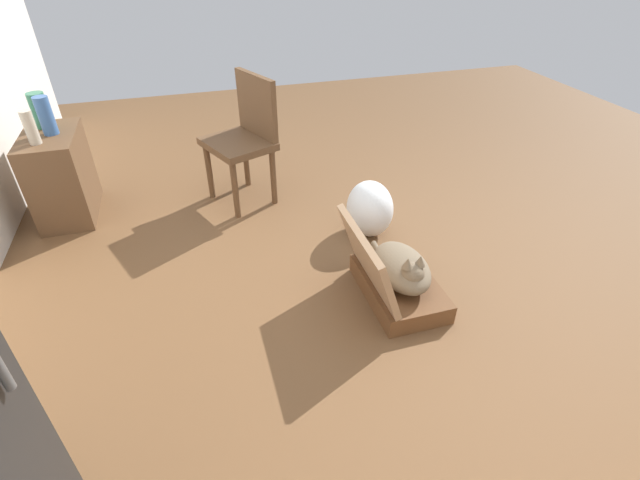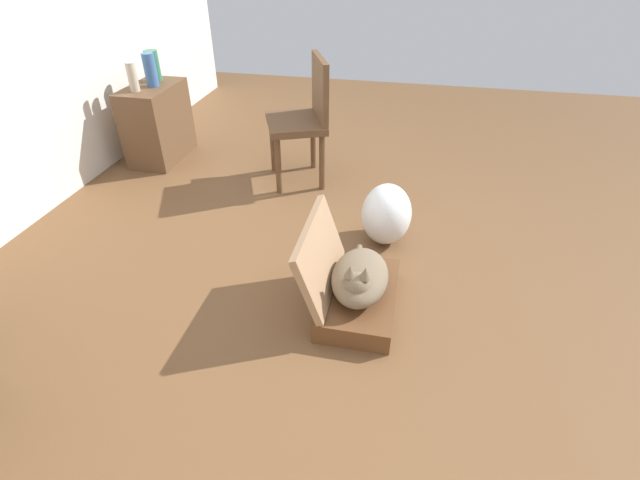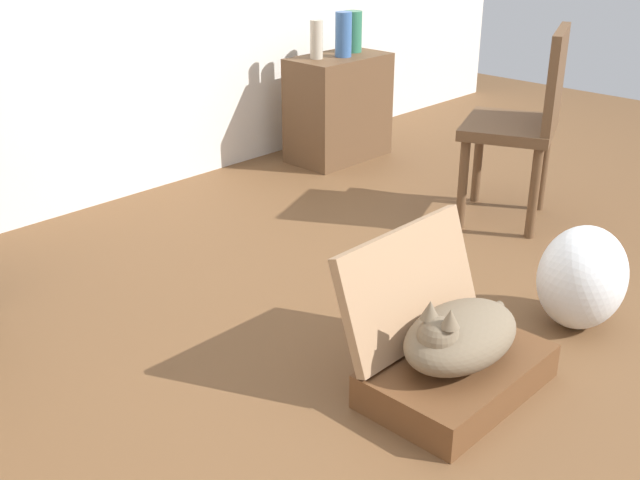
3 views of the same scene
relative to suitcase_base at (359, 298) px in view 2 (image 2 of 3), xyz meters
The scene contains 10 objects.
ground_plane 0.33m from the suitcase_base, ahead, with size 7.68×7.68×0.00m, color brown.
suitcase_base is the anchor object (origin of this frame).
suitcase_lid 0.31m from the suitcase_base, 90.00° to the left, with size 0.59×0.37×0.04m, color #9B7756.
cat 0.15m from the suitcase_base, behind, with size 0.52×0.28×0.24m.
plastic_bag_white 0.66m from the suitcase_base, ahead, with size 0.35×0.30×0.38m, color silver.
side_table 2.42m from the suitcase_base, 51.44° to the left, with size 0.59×0.34×0.60m, color brown.
vase_tall 2.44m from the suitcase_base, 54.78° to the left, with size 0.07×0.07×0.21m, color #B7AD99.
vase_short 2.61m from the suitcase_base, 49.24° to the left, with size 0.11×0.11×0.23m, color #2D7051.
vase_round 2.48m from the suitcase_base, 50.96° to the left, with size 0.09×0.09×0.25m, color #38609E.
chair 1.56m from the suitcase_base, 23.93° to the left, with size 0.59×0.55×0.91m.
Camera 2 is at (-2.10, -0.21, 1.65)m, focal length 25.78 mm.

